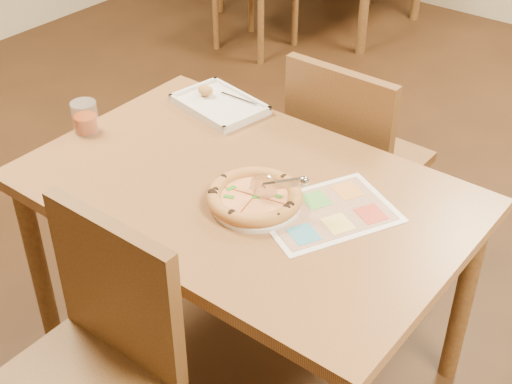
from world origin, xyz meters
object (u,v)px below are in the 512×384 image
Objects in this scene: chair_far at (349,146)px; glass_tumbler at (85,119)px; plate at (256,205)px; menu at (327,212)px; pizza_cutter at (277,185)px; appetizer_tray at (218,105)px; chair_near at (95,344)px; pizza at (255,197)px; dining_table at (244,210)px.

chair_far is 4.46× the size of glass_tumbler.
menu is at bearing 29.38° from plate.
menu is at bearing 115.02° from chair_far.
appetizer_tray is (-0.52, 0.35, -0.07)m from pizza_cutter.
menu is (0.26, -0.56, 0.16)m from chair_far.
appetizer_tray is at bearing 156.19° from menu.
chair_near is at bearing -99.24° from plate.
pizza is 1.82× the size of pizza_cutter.
chair_far is 1.73× the size of pizza.
appetizer_tray is at bearing 140.55° from pizza.
pizza is at bearing 96.96° from chair_far.
appetizer_tray is at bearing 37.03° from chair_far.
chair_near is 3.15× the size of pizza_cutter.
pizza is 0.69m from glass_tumbler.
menu reaches higher than dining_table.
chair_near reaches higher than plate.
glass_tumbler is (-0.61, -0.07, 0.13)m from dining_table.
plate is 2.37× the size of glass_tumbler.
pizza_cutter reaches higher than menu.
chair_near reaches higher than dining_table.
appetizer_tray is (-0.45, 0.37, -0.02)m from pizza.
pizza_cutter is at bearing 23.88° from plate.
chair_far is 1.27× the size of menu.
menu is (0.26, 0.64, 0.16)m from chair_near.
menu is at bearing -23.81° from appetizer_tray.
appetizer_tray is (-0.37, -0.28, 0.16)m from chair_far.
chair_near is at bearing -98.24° from pizza.
glass_tumbler reaches higher than menu.
chair_far reaches higher than glass_tumbler.
appetizer_tray reaches higher than pizza.
pizza_cutter is at bearing -34.43° from appetizer_tray.
pizza is 0.59m from appetizer_tray.
plate reaches higher than menu.
glass_tumbler is (-0.24, -0.39, 0.03)m from appetizer_tray.
pizza_cutter is 0.16m from menu.
glass_tumbler is (-0.75, -0.04, -0.04)m from pizza_cutter.
glass_tumbler is at bearing 138.83° from chair_near.
chair_far is 1.38× the size of appetizer_tray.
plate is 0.73× the size of appetizer_tray.
appetizer_tray is 0.92× the size of menu.
dining_table is at bearing 90.00° from chair_far.
appetizer_tray reaches higher than dining_table.
plate is at bearing 1.10° from glass_tumbler.
chair_far is 0.64m from menu.
chair_far reaches higher than pizza_cutter.
dining_table is at bearing 147.33° from plate.
glass_tumbler reaches higher than pizza.
appetizer_tray reaches higher than plate.
glass_tumbler is (-0.61, 0.53, 0.20)m from chair_near.
pizza_cutter is 1.42× the size of glass_tumbler.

